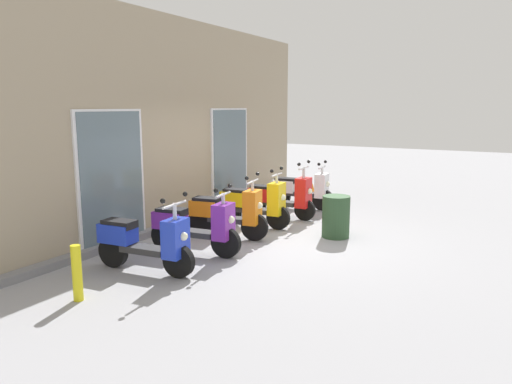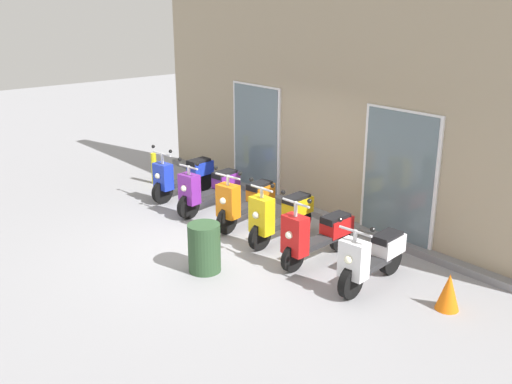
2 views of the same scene
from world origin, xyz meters
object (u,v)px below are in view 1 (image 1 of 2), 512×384
scooter_white (302,190)px  traffic_cone (311,189)px  scooter_orange (228,212)px  scooter_purple (195,226)px  scooter_blue (145,241)px  scooter_red (282,196)px  scooter_yellow (255,202)px  curb_bollard (77,273)px  trash_bin (336,217)px

scooter_white → traffic_cone: scooter_white is taller
scooter_orange → scooter_purple: bearing=-177.1°
scooter_blue → scooter_red: scooter_red is taller
scooter_yellow → curb_bollard: 4.23m
scooter_red → scooter_white: bearing=1.1°
curb_bollard → scooter_blue: bearing=-0.3°
scooter_white → scooter_purple: bearing=179.5°
scooter_white → trash_bin: size_ratio=2.01×
scooter_yellow → traffic_cone: 3.15m
scooter_purple → scooter_yellow: scooter_yellow is taller
scooter_red → traffic_cone: bearing=6.9°
scooter_blue → scooter_red: bearing=-2.3°
curb_bollard → scooter_orange: bearing=-1.0°
scooter_blue → trash_bin: bearing=-28.5°
scooter_orange → scooter_white: 2.99m
curb_bollard → traffic_cone: (7.37, 0.10, -0.09)m
scooter_purple → trash_bin: (2.07, -1.60, -0.08)m
scooter_yellow → scooter_red: scooter_red is taller
scooter_white → scooter_yellow: bearing=177.7°
scooter_red → curb_bollard: scooter_red is taller
scooter_blue → trash_bin: 3.56m
scooter_yellow → scooter_red: bearing=-6.1°
scooter_blue → traffic_cone: bearing=1.0°
scooter_purple → scooter_white: (4.02, -0.04, -0.02)m
scooter_orange → trash_bin: size_ratio=2.02×
scooter_white → curb_bollard: 6.26m
scooter_orange → curb_bollard: scooter_orange is taller
scooter_red → scooter_orange: bearing=176.6°
scooter_white → curb_bollard: bearing=178.7°
scooter_blue → scooter_orange: 2.09m
traffic_cone → scooter_blue: bearing=-179.0°
scooter_yellow → trash_bin: scooter_yellow is taller
scooter_white → trash_bin: (-1.95, -1.56, -0.07)m
scooter_purple → scooter_orange: size_ratio=1.04×
traffic_cone → scooter_yellow: bearing=-177.0°
scooter_blue → curb_bollard: (-1.18, 0.01, -0.10)m
scooter_purple → scooter_yellow: bearing=1.2°
scooter_orange → scooter_white: scooter_orange is taller
traffic_cone → scooter_red: bearing=-173.1°
scooter_yellow → scooter_white: bearing=-2.3°
scooter_yellow → traffic_cone: (3.14, 0.16, -0.23)m
scooter_red → trash_bin: 1.77m
scooter_purple → scooter_red: 2.94m
curb_bollard → scooter_purple: bearing=-2.8°
scooter_purple → scooter_blue: bearing=174.5°
scooter_yellow → traffic_cone: size_ratio=2.91×
scooter_red → scooter_blue: bearing=177.7°
scooter_orange → trash_bin: (1.03, -1.65, -0.11)m
traffic_cone → scooter_orange: bearing=-177.9°
scooter_blue → scooter_orange: (2.09, -0.05, 0.03)m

